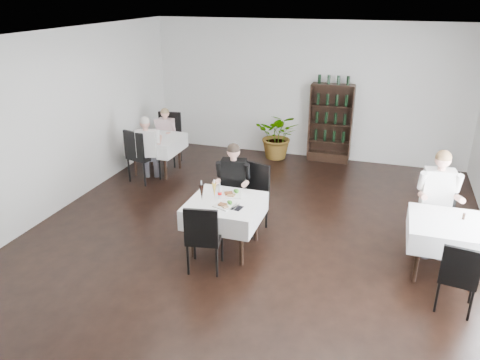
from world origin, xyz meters
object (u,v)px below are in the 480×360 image
Objects in this scene: wine_shelf at (330,124)px; main_table at (225,210)px; potted_tree at (278,135)px; diner_main at (233,180)px.

wine_shelf reaches higher than main_table.
main_table is at bearing -86.99° from potted_tree.
potted_tree is at bearing -171.52° from wine_shelf.
diner_main is at bearing -105.48° from wine_shelf.
wine_shelf reaches higher than potted_tree.
wine_shelf reaches higher than diner_main.
main_table is at bearing -101.78° from wine_shelf.
diner_main reaches higher than main_table.
diner_main is (0.11, -3.48, 0.28)m from potted_tree.
diner_main reaches higher than potted_tree.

